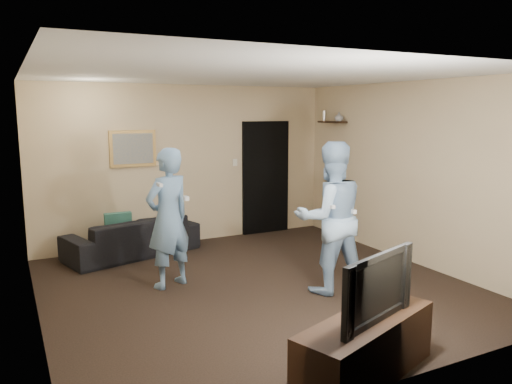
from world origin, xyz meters
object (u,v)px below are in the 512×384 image
wii_player_left (168,218)px  wii_player_right (330,218)px  sofa (132,236)px  tv_console (366,348)px  television (368,285)px

wii_player_left → wii_player_right: size_ratio=0.95×
sofa → tv_console: size_ratio=1.37×
tv_console → television: (-0.00, 0.00, 0.54)m
tv_console → wii_player_right: 2.12m
tv_console → wii_player_left: size_ratio=0.83×
television → wii_player_left: size_ratio=0.56×
tv_console → wii_player_right: size_ratio=0.79×
wii_player_left → wii_player_right: wii_player_right is taller
sofa → television: (0.88, -4.42, 0.50)m
tv_console → wii_player_left: 3.01m
wii_player_right → television: bearing=-116.6°
television → wii_player_left: 2.95m
sofa → wii_player_left: (0.10, -1.58, 0.58)m
sofa → television: television is taller
wii_player_left → wii_player_right: (1.69, -1.04, 0.04)m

